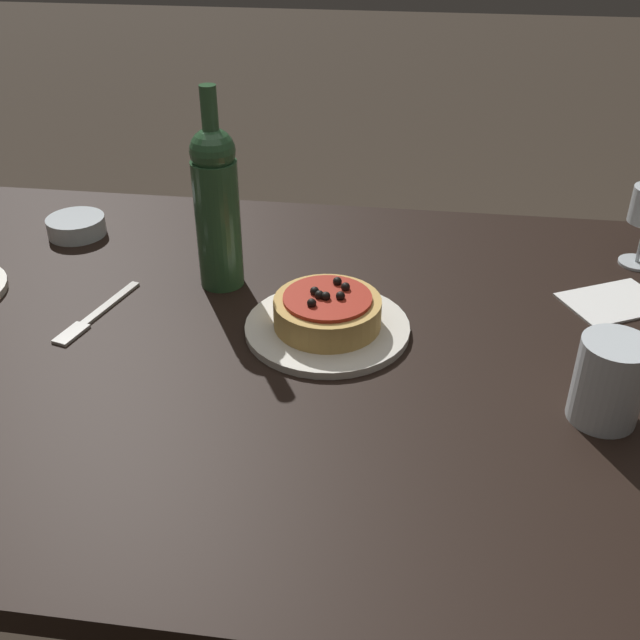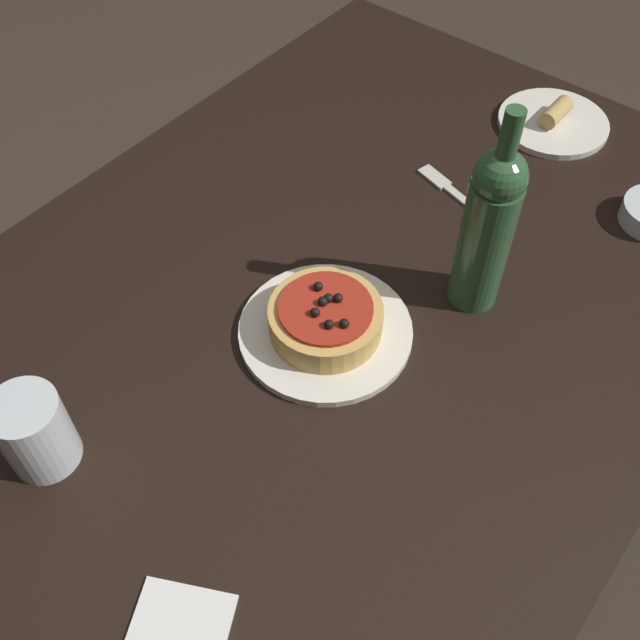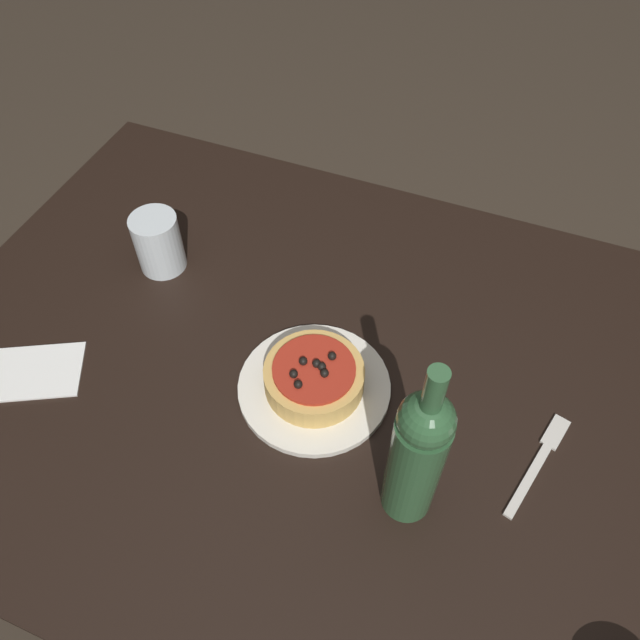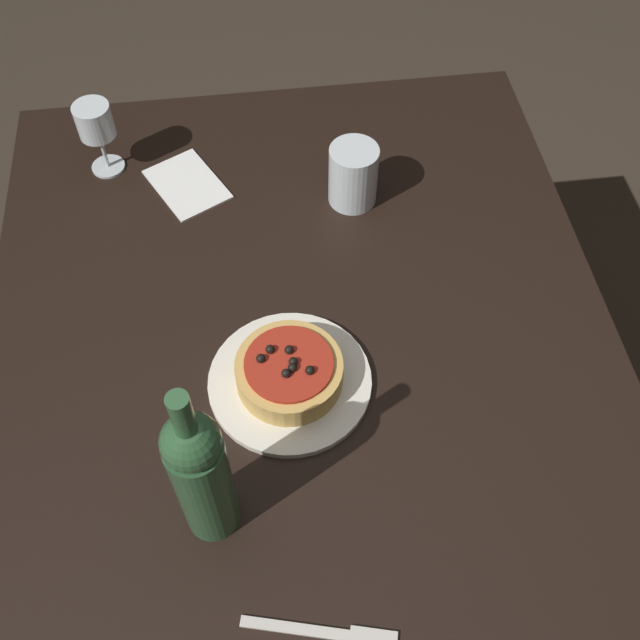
{
  "view_description": "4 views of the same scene",
  "coord_description": "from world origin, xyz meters",
  "px_view_note": "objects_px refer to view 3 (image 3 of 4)",
  "views": [
    {
      "loc": [
        0.16,
        -0.92,
        1.35
      ],
      "look_at": [
        0.04,
        -0.03,
        0.78
      ],
      "focal_mm": 42.0,
      "sensor_mm": 36.0,
      "label": 1
    },
    {
      "loc": [
        0.56,
        0.44,
        1.59
      ],
      "look_at": [
        0.09,
        0.06,
        0.83
      ],
      "focal_mm": 42.0,
      "sensor_mm": 36.0,
      "label": 2
    },
    {
      "loc": [
        -0.17,
        0.54,
        1.6
      ],
      "look_at": [
        0.05,
        -0.03,
        0.83
      ],
      "focal_mm": 35.0,
      "sensor_mm": 36.0,
      "label": 3
    },
    {
      "loc": [
        -0.54,
        0.06,
        1.73
      ],
      "look_at": [
        0.09,
        -0.02,
        0.82
      ],
      "focal_mm": 42.0,
      "sensor_mm": 36.0,
      "label": 4
    }
  ],
  "objects_px": {
    "wine_bottle": "(417,454)",
    "water_cup": "(158,243)",
    "pizza": "(314,377)",
    "dinner_plate": "(314,387)",
    "fork": "(541,458)",
    "dining_table": "(342,406)"
  },
  "relations": [
    {
      "from": "dining_table",
      "to": "fork",
      "type": "relative_size",
      "value": 7.52
    },
    {
      "from": "water_cup",
      "to": "fork",
      "type": "relative_size",
      "value": 0.59
    },
    {
      "from": "pizza",
      "to": "wine_bottle",
      "type": "bearing_deg",
      "value": 147.28
    },
    {
      "from": "pizza",
      "to": "wine_bottle",
      "type": "distance_m",
      "value": 0.26
    },
    {
      "from": "dinner_plate",
      "to": "wine_bottle",
      "type": "bearing_deg",
      "value": 147.26
    },
    {
      "from": "wine_bottle",
      "to": "fork",
      "type": "relative_size",
      "value": 1.68
    },
    {
      "from": "dinner_plate",
      "to": "fork",
      "type": "distance_m",
      "value": 0.37
    },
    {
      "from": "fork",
      "to": "dinner_plate",
      "type": "bearing_deg",
      "value": 106.57
    },
    {
      "from": "dining_table",
      "to": "wine_bottle",
      "type": "xyz_separation_m",
      "value": [
        -0.15,
        0.16,
        0.22
      ]
    },
    {
      "from": "dinner_plate",
      "to": "pizza",
      "type": "relative_size",
      "value": 1.54
    },
    {
      "from": "dinner_plate",
      "to": "fork",
      "type": "height_order",
      "value": "dinner_plate"
    },
    {
      "from": "wine_bottle",
      "to": "fork",
      "type": "bearing_deg",
      "value": -141.7
    },
    {
      "from": "pizza",
      "to": "water_cup",
      "type": "xyz_separation_m",
      "value": [
        0.38,
        -0.16,
        0.02
      ]
    },
    {
      "from": "water_cup",
      "to": "fork",
      "type": "height_order",
      "value": "water_cup"
    },
    {
      "from": "dinner_plate",
      "to": "wine_bottle",
      "type": "distance_m",
      "value": 0.27
    },
    {
      "from": "wine_bottle",
      "to": "water_cup",
      "type": "xyz_separation_m",
      "value": [
        0.57,
        -0.28,
        -0.09
      ]
    },
    {
      "from": "water_cup",
      "to": "dinner_plate",
      "type": "bearing_deg",
      "value": 157.67
    },
    {
      "from": "water_cup",
      "to": "fork",
      "type": "bearing_deg",
      "value": 169.08
    },
    {
      "from": "pizza",
      "to": "fork",
      "type": "relative_size",
      "value": 0.82
    },
    {
      "from": "water_cup",
      "to": "fork",
      "type": "distance_m",
      "value": 0.76
    },
    {
      "from": "dining_table",
      "to": "wine_bottle",
      "type": "height_order",
      "value": "wine_bottle"
    },
    {
      "from": "wine_bottle",
      "to": "dinner_plate",
      "type": "bearing_deg",
      "value": -32.74
    }
  ]
}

